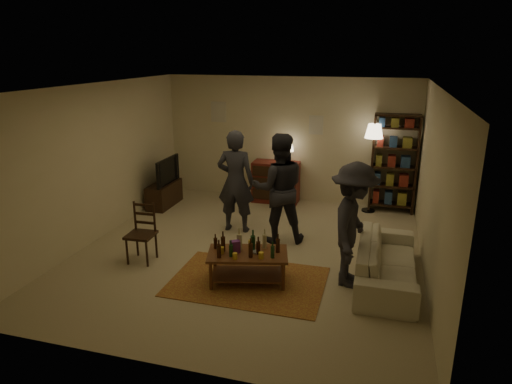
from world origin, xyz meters
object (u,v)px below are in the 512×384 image
at_px(dresser, 276,181).
at_px(person_right, 279,189).
at_px(dining_chair, 142,230).
at_px(floor_lamp, 374,138).
at_px(person_left, 236,181).
at_px(bookshelf, 394,163).
at_px(tv_stand, 164,188).
at_px(coffee_table, 247,256).
at_px(sofa, 387,262).
at_px(person_by_sofa, 353,225).

relative_size(dresser, person_right, 0.71).
relative_size(dining_chair, person_right, 0.50).
height_order(dining_chair, floor_lamp, floor_lamp).
bearing_deg(person_left, bookshelf, -147.71).
xyz_separation_m(dresser, person_left, (-0.32, -1.83, 0.47)).
bearing_deg(person_left, tv_stand, -27.61).
bearing_deg(floor_lamp, coffee_table, -113.22).
bearing_deg(dresser, sofa, -52.46).
distance_m(dining_chair, floor_lamp, 4.86).
height_order(floor_lamp, person_right, person_right).
relative_size(coffee_table, tv_stand, 1.18).
bearing_deg(person_by_sofa, dresser, 33.86).
distance_m(dresser, person_by_sofa, 3.85).
distance_m(dresser, person_left, 1.92).
bearing_deg(person_by_sofa, person_right, 51.82).
relative_size(tv_stand, floor_lamp, 0.58).
xyz_separation_m(dining_chair, person_left, (1.03, 1.61, 0.44)).
relative_size(bookshelf, person_left, 1.07).
relative_size(tv_stand, bookshelf, 0.52).
height_order(dresser, person_right, person_right).
relative_size(tv_stand, dresser, 0.78).
bearing_deg(sofa, person_left, 64.70).
relative_size(dining_chair, person_left, 0.51).
bearing_deg(coffee_table, person_right, 87.00).
bearing_deg(floor_lamp, sofa, -82.76).
height_order(coffee_table, tv_stand, tv_stand).
distance_m(dining_chair, person_by_sofa, 3.27).
distance_m(sofa, person_left, 3.07).
height_order(coffee_table, dining_chair, dining_chair).
bearing_deg(dresser, tv_stand, -157.93).
height_order(tv_stand, dresser, dresser).
bearing_deg(coffee_table, bookshelf, 62.26).
bearing_deg(sofa, coffee_table, 106.88).
bearing_deg(dining_chair, person_by_sofa, -0.66).
bearing_deg(coffee_table, tv_stand, 134.19).
distance_m(coffee_table, dining_chair, 1.83).
xyz_separation_m(coffee_table, tv_stand, (-2.71, 2.79, -0.02)).
relative_size(sofa, person_left, 1.10).
bearing_deg(person_by_sofa, person_left, 60.21).
relative_size(bookshelf, person_by_sofa, 1.13).
bearing_deg(dining_chair, sofa, 2.29).
relative_size(floor_lamp, sofa, 0.88).
xyz_separation_m(coffee_table, person_left, (-0.78, 1.87, 0.53)).
height_order(coffee_table, person_right, person_right).
relative_size(coffee_table, bookshelf, 0.62).
xyz_separation_m(coffee_table, person_right, (0.08, 1.61, 0.55)).
bearing_deg(bookshelf, person_right, -131.32).
height_order(dresser, floor_lamp, floor_lamp).
bearing_deg(person_right, dresser, -94.09).
height_order(bookshelf, person_left, bookshelf).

